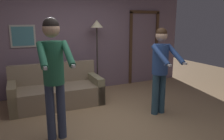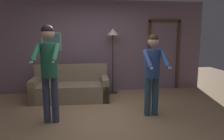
# 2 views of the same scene
# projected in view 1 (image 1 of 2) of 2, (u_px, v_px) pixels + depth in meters

# --- Properties ---
(ground_plane) EXTENTS (12.00, 12.00, 0.00)m
(ground_plane) POSITION_uv_depth(u_px,v_px,m) (115.00, 125.00, 3.83)
(ground_plane) COLOR tan
(back_wall_assembly) EXTENTS (6.40, 0.10, 2.60)m
(back_wall_assembly) POSITION_uv_depth(u_px,v_px,m) (76.00, 41.00, 5.51)
(back_wall_assembly) COLOR slate
(back_wall_assembly) RESTS_ON ground_plane
(couch) EXTENTS (1.93, 0.92, 0.87)m
(couch) POSITION_uv_depth(u_px,v_px,m) (57.00, 92.00, 4.73)
(couch) COLOR gray
(couch) RESTS_ON ground_plane
(torchiere_lamp) EXTENTS (0.31, 0.31, 1.81)m
(torchiere_lamp) POSITION_uv_depth(u_px,v_px,m) (97.00, 33.00, 5.38)
(torchiere_lamp) COLOR #332D28
(torchiere_lamp) RESTS_ON ground_plane
(person_standing_left) EXTENTS (0.45, 0.73, 1.83)m
(person_standing_left) POSITION_uv_depth(u_px,v_px,m) (54.00, 67.00, 3.14)
(person_standing_left) COLOR #3A4463
(person_standing_left) RESTS_ON ground_plane
(person_standing_right) EXTENTS (0.43, 0.65, 1.67)m
(person_standing_right) POSITION_uv_depth(u_px,v_px,m) (161.00, 64.00, 4.10)
(person_standing_right) COLOR #2F5269
(person_standing_right) RESTS_ON ground_plane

